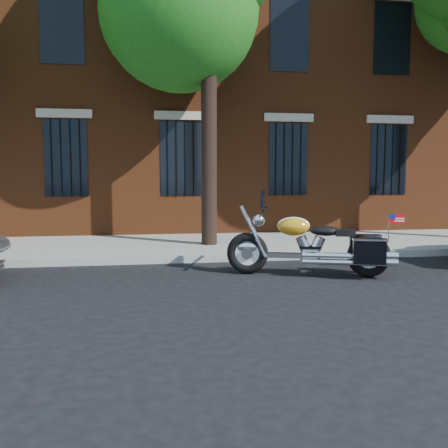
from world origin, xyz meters
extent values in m
plane|color=black|center=(0.00, 0.00, 0.00)|extent=(120.00, 120.00, 0.00)
cube|color=gray|center=(0.00, 1.38, 0.07)|extent=(40.00, 0.16, 0.15)
cube|color=gray|center=(0.00, 3.26, 0.07)|extent=(40.00, 3.60, 0.15)
cube|color=#682F14|center=(0.00, 10.06, 6.00)|extent=(26.00, 10.00, 12.00)
cube|color=black|center=(0.00, 5.11, 2.20)|extent=(1.10, 0.14, 2.00)
cube|color=#B2A893|center=(0.00, 5.08, 3.35)|extent=(1.40, 0.20, 0.22)
cube|color=black|center=(0.00, 5.11, 5.60)|extent=(1.10, 0.14, 2.00)
cylinder|color=black|center=(0.00, 5.03, 2.20)|extent=(0.04, 0.04, 2.00)
cylinder|color=black|center=(0.50, 2.90, 2.50)|extent=(0.36, 0.36, 5.00)
sphere|color=#1D5A14|center=(0.10, 3.10, 5.60)|extent=(3.60, 3.60, 3.60)
torus|color=black|center=(0.82, 0.04, 0.37)|extent=(0.75, 0.38, 0.74)
torus|color=black|center=(2.82, -0.59, 0.37)|extent=(0.75, 0.38, 0.74)
cylinder|color=white|center=(0.82, 0.04, 0.37)|extent=(0.55, 0.23, 0.55)
cylinder|color=white|center=(2.82, -0.59, 0.37)|extent=(0.55, 0.23, 0.55)
ellipsoid|color=white|center=(0.82, 0.04, 0.48)|extent=(0.41, 0.25, 0.21)
ellipsoid|color=orange|center=(2.82, -0.59, 0.51)|extent=(0.42, 0.26, 0.21)
cube|color=white|center=(1.82, -0.27, 0.35)|extent=(1.61, 0.60, 0.09)
cylinder|color=white|center=(1.87, -0.29, 0.33)|extent=(0.40, 0.30, 0.35)
cylinder|color=white|center=(2.34, -0.65, 0.34)|extent=(1.34, 0.51, 0.10)
ellipsoid|color=orange|center=(1.59, -0.20, 0.86)|extent=(0.61, 0.46, 0.32)
ellipsoid|color=black|center=(2.11, -0.37, 0.79)|extent=(0.60, 0.46, 0.17)
cube|color=black|center=(2.87, -0.31, 0.50)|extent=(0.56, 0.33, 0.42)
cube|color=black|center=(2.70, -0.85, 0.50)|extent=(0.56, 0.33, 0.42)
cylinder|color=white|center=(1.12, -0.05, 1.17)|extent=(0.30, 0.83, 0.04)
sphere|color=white|center=(1.01, -0.02, 0.97)|extent=(0.28, 0.28, 0.22)
cube|color=black|center=(1.07, -0.04, 1.34)|extent=(0.17, 0.43, 0.31)
cube|color=red|center=(3.08, -1.02, 1.05)|extent=(0.24, 0.09, 0.15)
camera|label=1|loc=(-0.95, -8.55, 1.75)|focal=40.00mm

